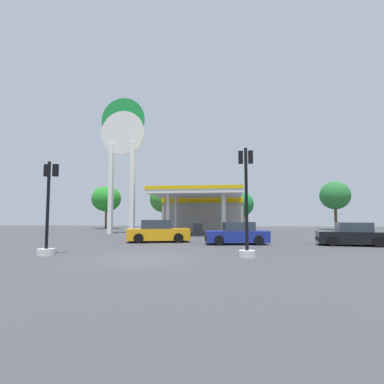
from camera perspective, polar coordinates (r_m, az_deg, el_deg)
name	(u,v)px	position (r m, az deg, el deg)	size (l,w,h in m)	color
ground_plane	(139,260)	(13.04, -9.82, -12.27)	(90.00, 90.00, 0.00)	#47474C
gas_station	(203,212)	(35.79, 2.11, -3.67)	(9.10, 13.57, 4.46)	#ADA89E
station_pole_sign	(123,145)	(33.41, -12.78, 8.59)	(4.69, 0.56, 14.31)	white
car_0	(237,234)	(19.94, 8.33, -7.76)	(4.16, 2.30, 1.41)	black
car_1	(352,235)	(21.21, 27.56, -7.10)	(4.09, 2.16, 1.41)	black
car_2	(158,232)	(21.55, -6.35, -7.39)	(4.59, 2.87, 1.53)	black
traffic_signal_0	(48,223)	(15.59, -25.24, -5.25)	(0.77, 0.77, 4.30)	silver
traffic_signal_1	(247,217)	(13.68, 10.10, -4.55)	(0.73, 0.73, 4.80)	silver
tree_0	(106,199)	(47.01, -15.63, -1.24)	(4.27, 4.27, 6.24)	brown
tree_1	(163,199)	(44.61, -5.41, -1.29)	(3.81, 3.81, 6.26)	brown
tree_2	(243,204)	(43.30, 9.50, -2.27)	(2.90, 2.90, 5.08)	brown
tree_3	(335,196)	(44.99, 25.03, -0.60)	(3.89, 3.89, 6.42)	brown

